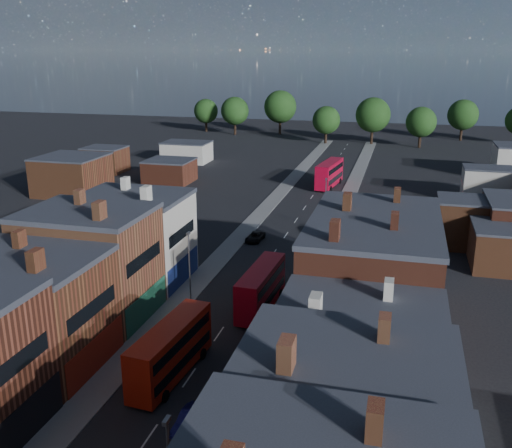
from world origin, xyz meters
The scene contains 10 objects.
pavement_west centered at (-6.50, 50.00, 0.06)m, with size 3.00×200.00×0.12m, color gray.
pavement_east centered at (6.50, 50.00, 0.06)m, with size 3.00×200.00×0.12m, color gray.
lamp_post_2 centered at (-5.20, 30.00, 4.70)m, with size 0.25×0.70×8.12m.
lamp_post_3 centered at (5.20, 60.00, 4.70)m, with size 0.25×0.70×8.12m.
bus_0 centered at (-1.50, 15.88, 2.53)m, with size 3.49×11.03×4.68m.
bus_1 centered at (2.57, 30.57, 2.49)m, with size 3.12×10.78×4.61m.
bus_2 centered at (1.96, 89.17, 2.74)m, with size 4.22×12.03×5.08m.
car_1 centered at (2.40, 9.86, 0.64)m, with size 1.35×3.87×1.28m, color #121352.
car_2 centered at (-3.80, 52.31, 0.61)m, with size 2.03×4.40×1.22m, color black.
car_3 centered at (3.80, 58.19, 0.56)m, with size 1.57×3.85×1.12m, color silver.
Camera 1 is at (16.13, -23.36, 26.47)m, focal length 40.00 mm.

